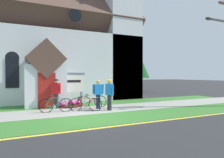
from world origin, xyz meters
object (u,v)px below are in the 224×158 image
(church_sign, at_px, (67,84))
(bicycle_yellow, at_px, (92,101))
(bicycle_white, at_px, (56,105))
(cyclist_in_yellow_jersey, at_px, (98,92))
(cyclist_in_green_jersey, at_px, (56,91))
(cyclist_in_orange_jersey, at_px, (109,92))
(bicycle_blue, at_px, (85,104))
(roadside_conifer, at_px, (131,57))

(church_sign, xyz_separation_m, bicycle_yellow, (1.23, -1.41, -1.04))
(bicycle_white, distance_m, cyclist_in_yellow_jersey, 2.45)
(church_sign, bearing_deg, cyclist_in_yellow_jersey, -55.74)
(bicycle_white, xyz_separation_m, cyclist_in_green_jersey, (0.16, 1.16, 0.65))
(bicycle_white, height_order, cyclist_in_orange_jersey, cyclist_in_orange_jersey)
(cyclist_in_yellow_jersey, bearing_deg, cyclist_in_orange_jersey, -58.93)
(church_sign, relative_size, cyclist_in_green_jersey, 1.33)
(bicycle_yellow, xyz_separation_m, bicycle_blue, (-0.72, -1.05, -0.00))
(cyclist_in_orange_jersey, relative_size, cyclist_in_yellow_jersey, 1.03)
(cyclist_in_yellow_jersey, relative_size, roadside_conifer, 0.25)
(church_sign, relative_size, cyclist_in_yellow_jersey, 1.39)
(cyclist_in_yellow_jersey, height_order, cyclist_in_green_jersey, cyclist_in_green_jersey)
(bicycle_white, height_order, cyclist_in_green_jersey, cyclist_in_green_jersey)
(cyclist_in_green_jersey, bearing_deg, cyclist_in_orange_jersey, -34.08)
(bicycle_blue, relative_size, cyclist_in_orange_jersey, 0.99)
(cyclist_in_orange_jersey, bearing_deg, cyclist_in_yellow_jersey, 121.07)
(church_sign, distance_m, cyclist_in_yellow_jersey, 2.52)
(church_sign, relative_size, cyclist_in_orange_jersey, 1.35)
(church_sign, height_order, bicycle_blue, church_sign)
(bicycle_white, xyz_separation_m, roadside_conifer, (9.57, 8.91, 3.79))
(cyclist_in_orange_jersey, height_order, cyclist_in_yellow_jersey, cyclist_in_orange_jersey)
(cyclist_in_green_jersey, bearing_deg, bicycle_white, -97.72)
(bicycle_blue, bearing_deg, cyclist_in_orange_jersey, -12.68)
(bicycle_yellow, relative_size, cyclist_in_green_jersey, 0.94)
(bicycle_white, xyz_separation_m, bicycle_blue, (1.49, -0.32, -0.01))
(cyclist_in_orange_jersey, bearing_deg, roadside_conifer, 54.56)
(cyclist_in_orange_jersey, xyz_separation_m, cyclist_in_green_jersey, (-2.63, 1.78, 0.02))
(cyclist_in_orange_jersey, height_order, cyclist_in_green_jersey, cyclist_in_green_jersey)
(bicycle_white, relative_size, roadside_conifer, 0.26)
(church_sign, xyz_separation_m, cyclist_in_yellow_jersey, (1.40, -2.05, -0.44))
(bicycle_blue, xyz_separation_m, roadside_conifer, (8.08, 9.24, 3.80))
(bicycle_white, bearing_deg, church_sign, 65.37)
(bicycle_yellow, xyz_separation_m, roadside_conifer, (7.36, 8.19, 3.80))
(bicycle_yellow, bearing_deg, bicycle_white, -161.94)
(church_sign, bearing_deg, bicycle_yellow, -48.71)
(cyclist_in_green_jersey, bearing_deg, roadside_conifer, 39.46)
(cyclist_in_orange_jersey, bearing_deg, church_sign, 123.48)
(bicycle_white, relative_size, bicycle_yellow, 1.05)
(bicycle_yellow, xyz_separation_m, cyclist_in_green_jersey, (-2.05, 0.44, 0.66))
(bicycle_yellow, bearing_deg, roadside_conifer, 48.05)
(cyclist_in_yellow_jersey, height_order, roadside_conifer, roadside_conifer)
(cyclist_in_yellow_jersey, distance_m, cyclist_in_green_jersey, 2.47)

